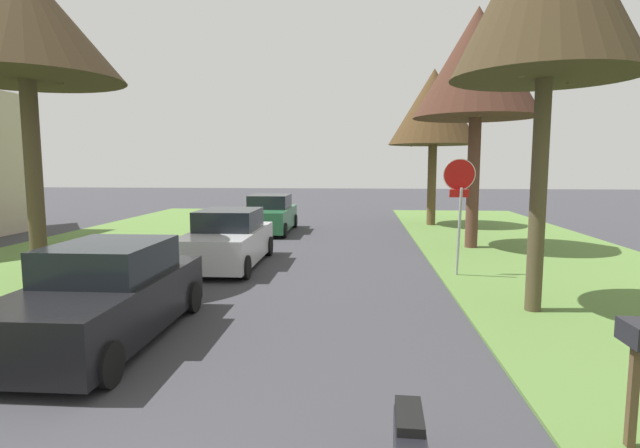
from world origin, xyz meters
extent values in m
cylinder|color=#9EA0A5|center=(4.05, 11.28, 1.16)|extent=(0.07, 0.37, 2.24)
cylinder|color=white|center=(4.05, 11.48, 2.60)|extent=(0.81, 0.13, 0.80)
cylinder|color=red|center=(4.05, 11.48, 2.60)|extent=(0.76, 0.14, 0.76)
cube|color=red|center=(4.05, 11.41, 2.13)|extent=(0.48, 0.06, 0.20)
cylinder|color=#4B4029|center=(4.92, 8.35, 2.23)|extent=(0.30, 0.30, 4.36)
cylinder|color=#4B4029|center=(5.50, 8.28, 4.93)|extent=(0.28, 1.27, 1.14)
cylinder|color=#4B4029|center=(4.50, 8.43, 5.10)|extent=(0.31, 0.98, 1.46)
cylinder|color=brown|center=(5.35, 15.87, 2.22)|extent=(0.41, 0.41, 4.34)
cone|color=#43271D|center=(5.35, 15.87, 6.18)|extent=(4.12, 4.12, 3.56)
cylinder|color=brown|center=(4.83, 15.42, 5.07)|extent=(1.13, 1.26, 1.48)
cylinder|color=brown|center=(4.84, 16.09, 4.88)|extent=(0.65, 1.21, 1.11)
cylinder|color=brown|center=(4.88, 22.35, 1.91)|extent=(0.40, 0.40, 3.72)
cone|color=#45311B|center=(4.88, 22.35, 5.49)|extent=(4.10, 4.10, 3.43)
cylinder|color=brown|center=(4.66, 23.12, 4.36)|extent=(1.69, 0.63, 1.32)
cylinder|color=brown|center=(5.32, 22.62, 4.32)|extent=(0.76, 1.10, 1.22)
cylinder|color=#483C28|center=(-6.06, 9.84, 2.41)|extent=(0.38, 0.38, 4.73)
cone|color=#3A2D1C|center=(-6.06, 9.84, 6.09)|extent=(4.32, 4.32, 2.63)
cylinder|color=#483C28|center=(-5.56, 9.85, 5.63)|extent=(0.21, 1.16, 1.79)
cylinder|color=#483C28|center=(-6.47, 10.31, 5.27)|extent=(1.13, 1.02, 1.12)
cube|color=black|center=(-2.50, 6.18, 0.59)|extent=(1.85, 4.41, 0.85)
cube|color=black|center=(-2.50, 6.40, 1.29)|extent=(1.62, 2.04, 0.56)
cylinder|color=black|center=(-1.62, 4.53, 0.30)|extent=(0.20, 0.60, 0.60)
cylinder|color=black|center=(-1.64, 7.83, 0.30)|extent=(0.20, 0.60, 0.60)
cylinder|color=black|center=(-3.38, 7.82, 0.30)|extent=(0.20, 0.60, 0.60)
cube|color=#BCBCC1|center=(-2.15, 12.35, 0.59)|extent=(1.85, 4.41, 0.85)
cube|color=black|center=(-2.15, 12.57, 1.29)|extent=(1.62, 2.04, 0.56)
cylinder|color=black|center=(-1.27, 10.71, 0.30)|extent=(0.20, 0.60, 0.60)
cylinder|color=black|center=(-3.01, 10.70, 0.30)|extent=(0.20, 0.60, 0.60)
cylinder|color=black|center=(-1.29, 14.01, 0.30)|extent=(0.20, 0.60, 0.60)
cylinder|color=black|center=(-3.03, 14.00, 0.30)|extent=(0.20, 0.60, 0.60)
cube|color=#28663D|center=(-2.28, 19.49, 0.59)|extent=(1.85, 4.41, 0.85)
cube|color=black|center=(-2.28, 19.71, 1.29)|extent=(1.62, 2.04, 0.56)
cylinder|color=black|center=(-1.39, 17.85, 0.30)|extent=(0.20, 0.60, 0.60)
cylinder|color=black|center=(-3.13, 17.84, 0.30)|extent=(0.20, 0.60, 0.60)
cylinder|color=black|center=(-1.42, 21.15, 0.30)|extent=(0.20, 0.60, 0.60)
cylinder|color=black|center=(-3.16, 21.14, 0.30)|extent=(0.20, 0.60, 0.60)
cylinder|color=black|center=(2.03, 3.04, 0.30)|extent=(0.12, 0.60, 0.60)
cube|color=black|center=(2.01, 2.56, 0.78)|extent=(0.24, 0.57, 0.12)
cube|color=brown|center=(4.29, 3.57, 0.58)|extent=(0.08, 0.08, 1.05)
cube|color=black|center=(4.29, 3.57, 1.21)|extent=(0.22, 0.44, 0.22)
camera|label=1|loc=(1.60, -1.35, 2.83)|focal=28.09mm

